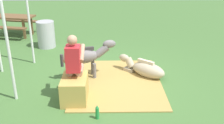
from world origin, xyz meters
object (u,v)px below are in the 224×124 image
(person_seated, at_px, (74,63))
(tent_pole_left, at_px, (8,47))
(water_barrel, at_px, (46,34))
(pony_lying, at_px, (145,69))
(tent_pole_right, at_px, (29,23))
(hay_bale, at_px, (75,89))
(pony_standing, at_px, (85,56))
(picnic_bench, at_px, (13,20))
(soda_bottle, at_px, (97,112))

(person_seated, height_order, tent_pole_left, tent_pole_left)
(person_seated, distance_m, water_barrel, 3.51)
(tent_pole_left, bearing_deg, pony_lying, -69.23)
(tent_pole_right, bearing_deg, person_seated, -143.51)
(hay_bale, xyz_separation_m, water_barrel, (3.40, 1.31, 0.17))
(pony_standing, bearing_deg, picnic_bench, 38.70)
(pony_standing, relative_size, tent_pole_left, 0.58)
(person_seated, distance_m, tent_pole_left, 1.31)
(hay_bale, bearing_deg, pony_lying, -54.44)
(tent_pole_left, height_order, picnic_bench, tent_pole_left)
(person_seated, relative_size, water_barrel, 1.63)
(pony_standing, height_order, tent_pole_left, tent_pole_left)
(pony_lying, distance_m, tent_pole_left, 3.20)
(soda_bottle, height_order, water_barrel, water_barrel)
(soda_bottle, xyz_separation_m, tent_pole_right, (2.72, 1.87, 1.01))
(water_barrel, xyz_separation_m, tent_pole_left, (-3.33, -0.07, 0.72))
(person_seated, xyz_separation_m, picnic_bench, (4.55, 2.79, -0.20))
(pony_lying, bearing_deg, picnic_bench, 50.88)
(person_seated, relative_size, picnic_bench, 0.80)
(person_seated, xyz_separation_m, pony_lying, (0.98, -1.60, -0.59))
(pony_standing, relative_size, water_barrel, 1.56)
(tent_pole_left, xyz_separation_m, tent_pole_right, (1.98, 0.14, 0.00))
(hay_bale, relative_size, water_barrel, 0.87)
(soda_bottle, bearing_deg, water_barrel, 23.83)
(picnic_bench, bearing_deg, tent_pole_left, -161.71)
(soda_bottle, bearing_deg, person_seated, 29.85)
(person_seated, xyz_separation_m, tent_pole_right, (1.88, 1.39, 0.37))
(water_barrel, relative_size, picnic_bench, 0.49)
(tent_pole_right, relative_size, picnic_bench, 1.31)
(pony_standing, relative_size, soda_bottle, 4.64)
(water_barrel, height_order, tent_pole_right, tent_pole_right)
(tent_pole_left, relative_size, picnic_bench, 1.31)
(hay_bale, xyz_separation_m, picnic_bench, (4.71, 2.79, 0.32))
(picnic_bench, bearing_deg, water_barrel, -131.84)
(pony_standing, distance_m, pony_lying, 1.51)
(pony_lying, xyz_separation_m, picnic_bench, (3.57, 4.39, 0.39))
(hay_bale, height_order, pony_standing, pony_standing)
(tent_pole_left, bearing_deg, person_seated, -85.29)
(tent_pole_left, relative_size, tent_pole_right, 1.00)
(soda_bottle, bearing_deg, pony_lying, -31.50)
(pony_standing, height_order, tent_pole_right, tent_pole_right)
(tent_pole_right, bearing_deg, pony_standing, -122.80)
(soda_bottle, bearing_deg, tent_pole_left, 66.83)
(water_barrel, distance_m, tent_pole_left, 3.41)
(person_seated, relative_size, tent_pole_right, 0.61)
(tent_pole_right, height_order, picnic_bench, tent_pole_right)
(tent_pole_left, height_order, tent_pole_right, same)
(pony_standing, xyz_separation_m, pony_lying, (0.09, -1.46, -0.37))
(hay_bale, xyz_separation_m, tent_pole_left, (0.06, 1.25, 0.89))
(pony_lying, bearing_deg, pony_standing, 93.53)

